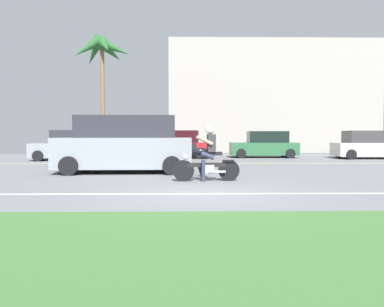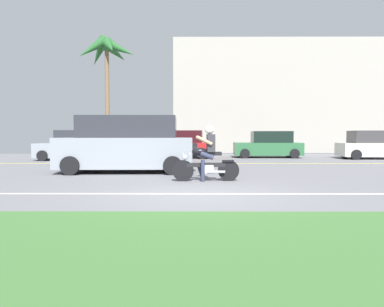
# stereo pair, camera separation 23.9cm
# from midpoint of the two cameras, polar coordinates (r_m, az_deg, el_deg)

# --- Properties ---
(ground) EXTENTS (56.00, 30.00, 0.04)m
(ground) POSITION_cam_midpoint_polar(r_m,az_deg,el_deg) (11.19, 1.07, -4.04)
(ground) COLOR slate
(grass_median) EXTENTS (56.00, 3.80, 0.06)m
(grass_median) POSITION_cam_midpoint_polar(r_m,az_deg,el_deg) (4.22, 2.36, -15.02)
(grass_median) COLOR #3D6B33
(grass_median) RESTS_ON ground
(lane_line_near) EXTENTS (50.40, 0.12, 0.01)m
(lane_line_near) POSITION_cam_midpoint_polar(r_m,az_deg,el_deg) (8.19, 1.34, -6.42)
(lane_line_near) COLOR silver
(lane_line_near) RESTS_ON ground
(lane_line_far) EXTENTS (50.40, 0.12, 0.01)m
(lane_line_far) POSITION_cam_midpoint_polar(r_m,az_deg,el_deg) (17.00, 0.81, -1.59)
(lane_line_far) COLOR yellow
(lane_line_far) RESTS_ON ground
(motorcyclist) EXTENTS (1.95, 0.64, 1.63)m
(motorcyclist) POSITION_cam_midpoint_polar(r_m,az_deg,el_deg) (10.42, 2.98, -0.63)
(motorcyclist) COLOR black
(motorcyclist) RESTS_ON ground
(suv_nearby) EXTENTS (5.00, 2.30, 2.03)m
(suv_nearby) POSITION_cam_midpoint_polar(r_m,az_deg,el_deg) (13.16, -9.78, 1.33)
(suv_nearby) COLOR #8C939E
(suv_nearby) RESTS_ON ground
(parked_car_0) EXTENTS (4.17, 1.82, 1.62)m
(parked_car_0) POSITION_cam_midpoint_polar(r_m,az_deg,el_deg) (20.34, -17.48, 1.11)
(parked_car_0) COLOR #8C939E
(parked_car_0) RESTS_ON ground
(parked_car_1) EXTENTS (4.32, 2.08, 1.63)m
(parked_car_1) POSITION_cam_midpoint_polar(r_m,az_deg,el_deg) (21.14, -1.83, 1.32)
(parked_car_1) COLOR #AD1E1E
(parked_car_1) RESTS_ON ground
(parked_car_2) EXTENTS (4.07, 2.10, 1.59)m
(parked_car_2) POSITION_cam_midpoint_polar(r_m,az_deg,el_deg) (22.27, 12.39, 1.29)
(parked_car_2) COLOR #2D663D
(parked_car_2) RESTS_ON ground
(parked_car_3) EXTENTS (4.34, 2.19, 1.61)m
(parked_car_3) POSITION_cam_midpoint_polar(r_m,az_deg,el_deg) (23.04, 27.56, 1.10)
(parked_car_3) COLOR beige
(parked_car_3) RESTS_ON ground
(palm_tree_0) EXTENTS (4.05, 4.00, 8.08)m
(palm_tree_0) POSITION_cam_midpoint_polar(r_m,az_deg,el_deg) (25.37, -13.06, 15.24)
(palm_tree_0) COLOR brown
(palm_tree_0) RESTS_ON ground
(building_far) EXTENTS (16.36, 4.00, 8.71)m
(building_far) POSITION_cam_midpoint_polar(r_m,az_deg,el_deg) (30.03, 13.43, 8.57)
(building_far) COLOR #A8A399
(building_far) RESTS_ON ground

